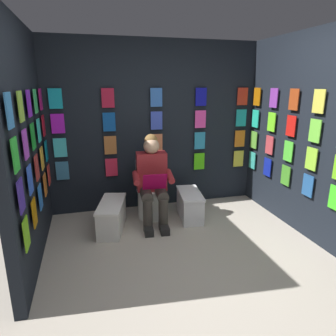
# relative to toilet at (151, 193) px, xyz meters

# --- Properties ---
(ground_plane) EXTENTS (30.00, 30.00, 0.00)m
(ground_plane) POSITION_rel_toilet_xyz_m (-0.17, 1.72, -0.33)
(ground_plane) COLOR #B2A899
(display_wall_back) EXTENTS (3.19, 0.14, 2.44)m
(display_wall_back) POSITION_rel_toilet_xyz_m (-0.17, -0.40, 0.89)
(display_wall_back) COLOR black
(display_wall_back) RESTS_ON ground
(display_wall_left) EXTENTS (0.14, 2.07, 2.44)m
(display_wall_left) POSITION_rel_toilet_xyz_m (-1.76, 0.68, 0.89)
(display_wall_left) COLOR black
(display_wall_left) RESTS_ON ground
(display_wall_right) EXTENTS (0.14, 2.07, 2.44)m
(display_wall_right) POSITION_rel_toilet_xyz_m (1.42, 0.68, 0.89)
(display_wall_right) COLOR black
(display_wall_right) RESTS_ON ground
(toilet) EXTENTS (0.42, 0.57, 0.77)m
(toilet) POSITION_rel_toilet_xyz_m (0.00, 0.00, 0.00)
(toilet) COLOR white
(toilet) RESTS_ON ground
(person_reading) EXTENTS (0.55, 0.71, 1.19)m
(person_reading) POSITION_rel_toilet_xyz_m (0.02, 0.23, 0.27)
(person_reading) COLOR maroon
(person_reading) RESTS_ON ground
(comic_longbox_near) EXTENTS (0.38, 0.67, 0.38)m
(comic_longbox_near) POSITION_rel_toilet_xyz_m (-0.51, 0.23, -0.14)
(comic_longbox_near) COLOR silver
(comic_longbox_near) RESTS_ON ground
(comic_longbox_far) EXTENTS (0.46, 0.77, 0.37)m
(comic_longbox_far) POSITION_rel_toilet_xyz_m (0.58, 0.31, -0.14)
(comic_longbox_far) COLOR white
(comic_longbox_far) RESTS_ON ground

